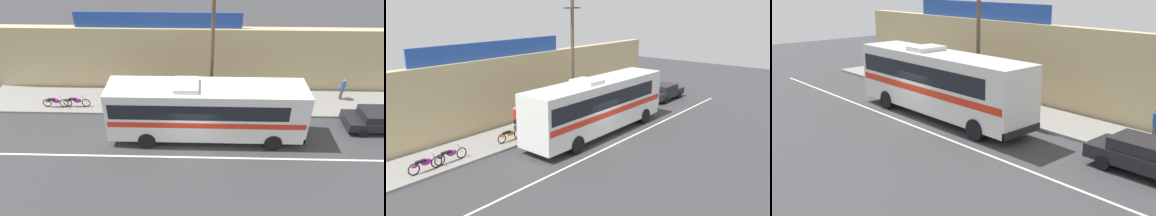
# 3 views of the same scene
# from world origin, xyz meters

# --- Properties ---
(ground_plane) EXTENTS (70.00, 70.00, 0.00)m
(ground_plane) POSITION_xyz_m (0.00, 0.00, 0.00)
(ground_plane) COLOR #3A3A3D
(sidewalk_slab) EXTENTS (30.00, 3.60, 0.14)m
(sidewalk_slab) POSITION_xyz_m (0.00, 5.20, 0.07)
(sidewalk_slab) COLOR gray
(sidewalk_slab) RESTS_ON ground_plane
(storefront_facade) EXTENTS (30.00, 0.70, 4.80)m
(storefront_facade) POSITION_xyz_m (0.00, 7.35, 2.40)
(storefront_facade) COLOR tan
(storefront_facade) RESTS_ON ground_plane
(storefront_billboard) EXTENTS (11.82, 0.12, 1.10)m
(storefront_billboard) POSITION_xyz_m (-2.63, 7.35, 5.35)
(storefront_billboard) COLOR #234CAD
(storefront_billboard) RESTS_ON storefront_facade
(road_center_stripe) EXTENTS (30.00, 0.14, 0.01)m
(road_center_stripe) POSITION_xyz_m (0.00, -0.80, 0.00)
(road_center_stripe) COLOR silver
(road_center_stripe) RESTS_ON ground_plane
(intercity_bus) EXTENTS (11.66, 2.64, 3.78)m
(intercity_bus) POSITION_xyz_m (0.69, 1.24, 2.07)
(intercity_bus) COLOR silver
(intercity_bus) RESTS_ON ground_plane
(parked_car) EXTENTS (4.31, 1.92, 1.37)m
(parked_car) POSITION_xyz_m (11.80, 2.28, 0.74)
(parked_car) COLOR black
(parked_car) RESTS_ON ground_plane
(utility_pole) EXTENTS (1.60, 0.22, 8.46)m
(utility_pole) POSITION_xyz_m (1.11, 3.73, 4.50)
(utility_pole) COLOR brown
(utility_pole) RESTS_ON sidewalk_slab
(motorcycle_purple) EXTENTS (1.92, 0.56, 0.94)m
(motorcycle_purple) POSITION_xyz_m (-8.26, 4.16, 0.57)
(motorcycle_purple) COLOR black
(motorcycle_purple) RESTS_ON sidewalk_slab
(motorcycle_orange) EXTENTS (1.82, 0.56, 0.94)m
(motorcycle_orange) POSITION_xyz_m (-9.73, 4.07, 0.57)
(motorcycle_orange) COLOR black
(motorcycle_orange) RESTS_ON sidewalk_slab
(motorcycle_green) EXTENTS (1.87, 0.56, 0.94)m
(motorcycle_green) POSITION_xyz_m (-4.16, 4.24, 0.57)
(motorcycle_green) COLOR black
(motorcycle_green) RESTS_ON sidewalk_slab
(pedestrian_far_left) EXTENTS (0.30, 0.48, 1.60)m
(pedestrian_far_left) POSITION_xyz_m (10.60, 5.71, 1.06)
(pedestrian_far_left) COLOR brown
(pedestrian_far_left) RESTS_ON sidewalk_slab
(pedestrian_near_shop) EXTENTS (0.30, 0.48, 1.56)m
(pedestrian_near_shop) POSITION_xyz_m (-2.52, 5.60, 1.04)
(pedestrian_near_shop) COLOR black
(pedestrian_near_shop) RESTS_ON sidewalk_slab
(pedestrian_far_right) EXTENTS (0.30, 0.48, 1.67)m
(pedestrian_far_right) POSITION_xyz_m (-1.47, 5.00, 1.11)
(pedestrian_far_right) COLOR navy
(pedestrian_far_right) RESTS_ON sidewalk_slab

